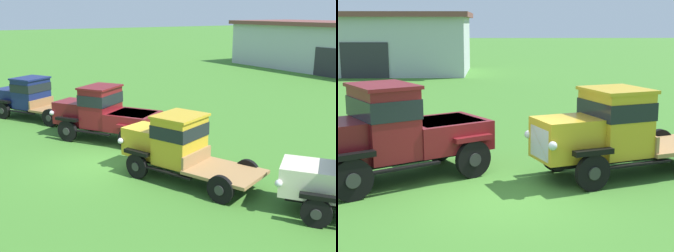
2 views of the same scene
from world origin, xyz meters
TOP-DOWN VIEW (x-y plane):
  - ground_plane at (0.00, 0.00)m, footprint 240.00×240.00m
  - farm_shed at (-11.80, 28.28)m, footprint 19.63×8.71m
  - vintage_truck_second_in_line at (-2.62, 1.28)m, footprint 4.75×3.93m
  - vintage_truck_midrow_center at (2.52, 1.48)m, footprint 5.08×3.22m

SIDE VIEW (x-z plane):
  - ground_plane at x=0.00m, z-range 0.00..0.00m
  - vintage_truck_midrow_center at x=2.52m, z-range 0.07..2.21m
  - vintage_truck_second_in_line at x=-2.62m, z-range 0.03..2.32m
  - farm_shed at x=-11.80m, z-range 0.02..4.44m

